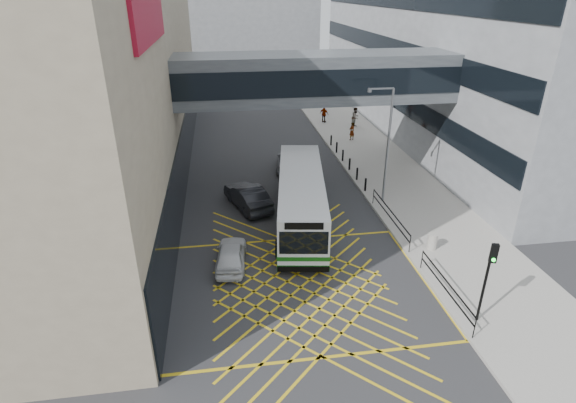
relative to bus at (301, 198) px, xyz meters
name	(u,v)px	position (x,y,z in m)	size (l,w,h in m)	color
ground	(301,287)	(-1.12, -6.33, -1.67)	(120.00, 120.00, 0.00)	#333335
building_right	(512,21)	(22.86, 17.67, 8.33)	(24.09, 44.00, 20.00)	gray
building_far	(223,14)	(-3.12, 53.67, 7.33)	(28.00, 16.00, 18.00)	gray
skybridge	(316,78)	(1.88, 5.67, 5.83)	(20.00, 4.10, 3.00)	#4A4F54
pavement	(379,164)	(7.88, 8.67, -1.59)	(6.00, 54.00, 0.16)	#ABA69D
box_junction	(301,287)	(-1.12, -6.33, -1.66)	(12.00, 9.00, 0.01)	gold
bus	(301,198)	(0.00, 0.00, 0.00)	(4.22, 11.36, 3.11)	silver
car_white	(231,254)	(-4.26, -3.92, -1.04)	(1.61, 3.95, 1.26)	silver
car_dark	(248,196)	(-2.98, 2.63, -0.92)	(1.88, 4.80, 1.50)	black
car_silver	(289,160)	(0.64, 8.99, -0.97)	(1.90, 4.50, 1.40)	#9A9CA3
traffic_light	(489,272)	(5.73, -9.94, 0.96)	(0.30, 0.45, 3.79)	black
street_lamp	(386,139)	(5.64, 2.04, 2.66)	(1.65, 0.26, 7.31)	slate
litter_bin	(432,241)	(6.36, -4.15, -1.07)	(0.50, 0.50, 0.87)	#ADA89E
kerb_railings	(412,242)	(5.03, -4.55, -0.79)	(0.05, 12.54, 1.00)	black
bollards	(346,160)	(5.13, 8.67, -1.06)	(0.14, 10.14, 0.90)	black
pedestrian_a	(352,131)	(7.33, 14.87, -0.70)	(0.64, 0.46, 1.62)	gray
pedestrian_b	(355,117)	(8.87, 19.00, -0.54)	(0.95, 0.55, 1.94)	gray
pedestrian_c	(324,114)	(6.15, 21.06, -0.64)	(1.02, 0.49, 1.73)	gray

